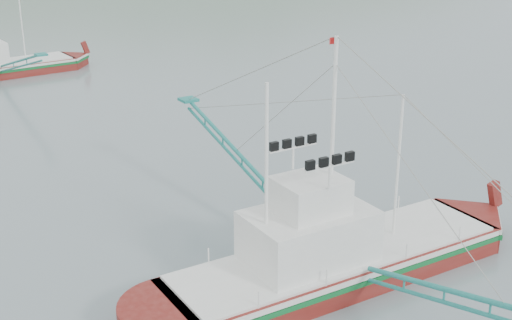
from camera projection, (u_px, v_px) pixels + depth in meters
ground at (326, 260)px, 33.79m from camera, size 1200.00×1200.00×0.00m
main_boat at (333, 246)px, 31.45m from camera, size 16.36×29.40×11.89m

